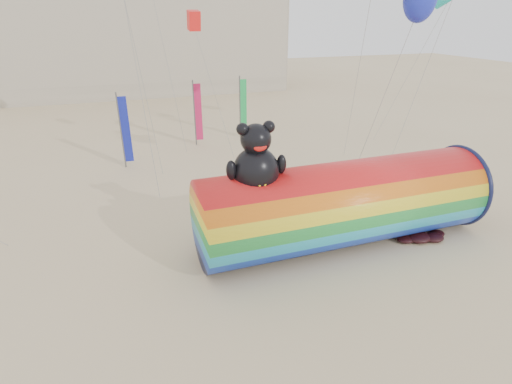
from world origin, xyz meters
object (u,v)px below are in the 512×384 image
object	(u,v)px
hotel_building	(43,10)
windsock_assembly	(344,202)
kite_handler	(401,217)
fabric_bundle	(421,237)

from	to	relation	value
hotel_building	windsock_assembly	xyz separation A→B (m)	(16.15, -46.05, -8.26)
hotel_building	kite_handler	xyz separation A→B (m)	(19.23, -46.40, -9.40)
windsock_assembly	fabric_bundle	bearing A→B (deg)	-17.98
fabric_bundle	kite_handler	bearing A→B (deg)	126.11
hotel_building	fabric_bundle	world-z (taller)	hotel_building
hotel_building	windsock_assembly	world-z (taller)	hotel_building
hotel_building	fabric_bundle	size ratio (longest dim) A/B	23.06
fabric_bundle	hotel_building	bearing A→B (deg)	112.79
kite_handler	windsock_assembly	bearing A→B (deg)	-6.61
kite_handler	fabric_bundle	bearing A→B (deg)	126.05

